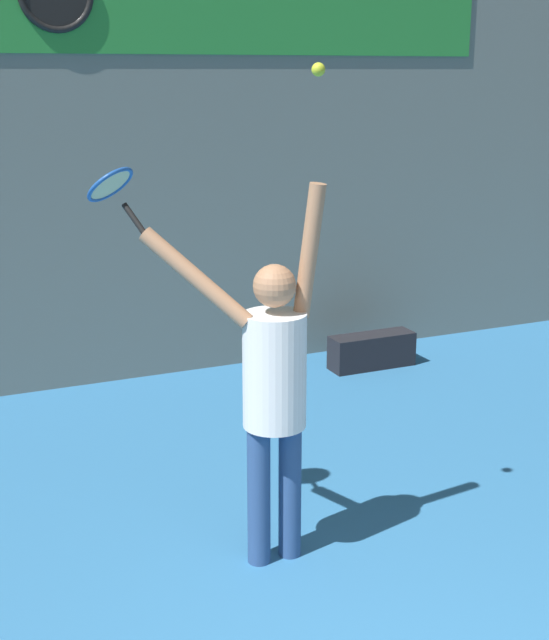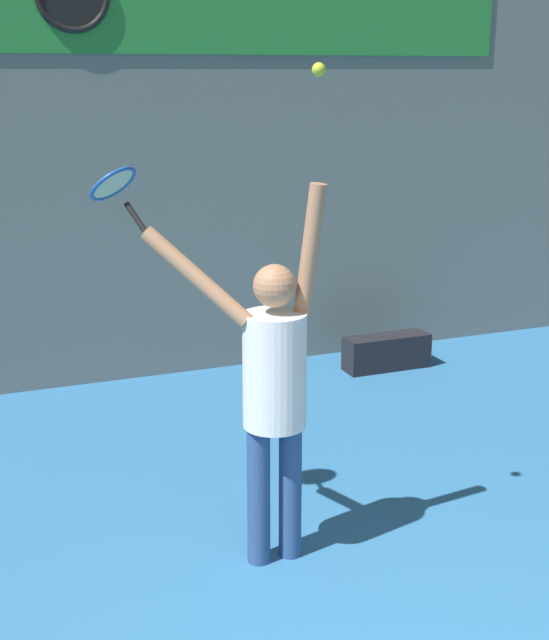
{
  "view_description": "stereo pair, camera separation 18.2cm",
  "coord_description": "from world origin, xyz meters",
  "views": [
    {
      "loc": [
        -1.77,
        -1.65,
        2.7
      ],
      "look_at": [
        0.08,
        2.52,
        1.42
      ],
      "focal_mm": 50.0,
      "sensor_mm": 36.0,
      "label": 1
    },
    {
      "loc": [
        -1.6,
        -1.72,
        2.7
      ],
      "look_at": [
        0.08,
        2.52,
        1.42
      ],
      "focal_mm": 50.0,
      "sensor_mm": 36.0,
      "label": 2
    }
  ],
  "objects": [
    {
      "name": "tennis_player",
      "position": [
        0.08,
        2.53,
        1.08
      ],
      "size": [
        0.93,
        0.58,
        2.15
      ],
      "color": "#2D4C7F",
      "rests_on": "ground_plane"
    },
    {
      "name": "tennis_ball",
      "position": [
        0.3,
        2.47,
        2.71
      ],
      "size": [
        0.07,
        0.07,
        0.07
      ],
      "color": "#CCDB2D"
    },
    {
      "name": "back_wall",
      "position": [
        0.0,
        5.93,
        2.5
      ],
      "size": [
        18.0,
        0.1,
        5.0
      ],
      "color": "slate",
      "rests_on": "ground_plane"
    },
    {
      "name": "equipment_bag",
      "position": [
        2.31,
        5.27,
        0.16
      ],
      "size": [
        0.82,
        0.26,
        0.32
      ],
      "color": "black",
      "rests_on": "ground_plane"
    },
    {
      "name": "tennis_racket",
      "position": [
        -0.63,
        3.04,
        2.1
      ],
      "size": [
        0.37,
        0.37,
        0.36
      ],
      "color": "black"
    }
  ]
}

